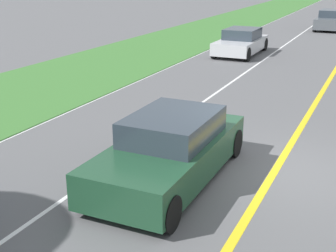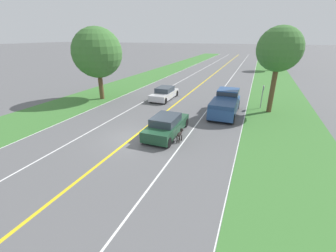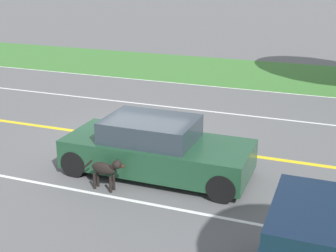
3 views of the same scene
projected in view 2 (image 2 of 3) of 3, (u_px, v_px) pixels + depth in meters
ground_plane at (133, 138)px, 15.63m from camera, size 400.00×400.00×0.00m
centre_divider_line at (133, 138)px, 15.63m from camera, size 0.18×160.00×0.01m
lane_edge_line_right at (237, 156)px, 13.26m from camera, size 0.14×160.00×0.01m
lane_edge_line_left at (56, 124)px, 18.00m from camera, size 0.14×160.00×0.01m
lane_dash_same_dir at (180, 146)px, 14.44m from camera, size 0.10×160.00×0.01m
lane_dash_oncoming at (92, 130)px, 16.82m from camera, size 0.10×160.00×0.01m
grass_verge_right at (293, 166)px, 12.24m from camera, size 6.00×160.00×0.03m
grass_verge_left at (29, 119)px, 19.02m from camera, size 6.00×160.00×0.03m
ego_car at (166, 126)px, 15.93m from camera, size 1.94×4.63×1.44m
dog at (180, 134)px, 14.93m from camera, size 0.27×1.11×0.84m
pickup_truck at (226, 103)px, 20.10m from camera, size 2.14×5.41×1.97m
oncoming_car at (164, 94)px, 24.94m from camera, size 1.88×4.46×1.32m
roadside_tree_right_near at (279, 50)px, 18.86m from camera, size 3.75×3.75×7.44m
roadside_tree_right_far at (273, 49)px, 44.22m from camera, size 3.54×3.54×5.88m
roadside_tree_left_near at (97, 53)px, 23.37m from camera, size 5.15×5.15×7.53m
street_sign at (263, 94)px, 21.38m from camera, size 0.11×0.64×2.25m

